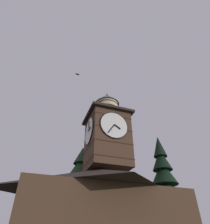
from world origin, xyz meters
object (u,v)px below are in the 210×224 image
flying_bird_high (77,74)px  pine_tree_behind (79,202)px  building_main (98,211)px  moon (107,207)px  pine_tree_aside (167,197)px  clock_tower (107,133)px

flying_bird_high → pine_tree_behind: bearing=-133.8°
pine_tree_behind → flying_bird_high: (2.00, 2.08, 16.29)m
building_main → moon: moon is taller
pine_tree_behind → flying_bird_high: flying_bird_high is taller
building_main → moon: bearing=-111.2°
pine_tree_aside → moon: bearing=-100.9°
clock_tower → moon: 46.77m
flying_bird_high → pine_tree_aside: bearing=177.9°
building_main → moon: size_ratio=6.26×
pine_tree_aside → flying_bird_high: (11.41, -0.41, 15.63)m
moon → flying_bird_high: bearing=64.5°
building_main → clock_tower: size_ratio=1.39×
building_main → flying_bird_high: (2.20, -3.75, 17.82)m
pine_tree_behind → flying_bird_high: size_ratio=19.61×
moon → flying_bird_high: 46.06m
pine_tree_behind → moon: size_ratio=5.60×
moon → pine_tree_aside: bearing=79.1°
clock_tower → pine_tree_behind: (1.13, -5.56, -5.70)m
clock_tower → flying_bird_high: (3.13, -3.48, 10.58)m
building_main → clock_tower: (-0.93, -0.27, 7.23)m
pine_tree_aside → building_main: bearing=19.9°
clock_tower → pine_tree_behind: 8.05m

